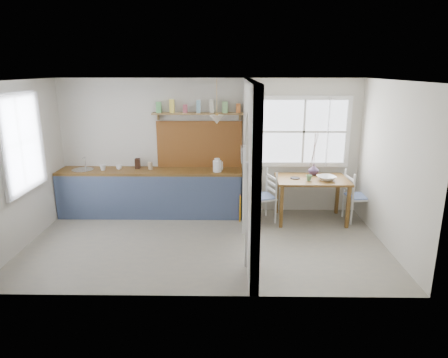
{
  "coord_description": "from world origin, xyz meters",
  "views": [
    {
      "loc": [
        0.39,
        -6.05,
        2.77
      ],
      "look_at": [
        0.29,
        0.29,
        1.01
      ],
      "focal_mm": 32.0,
      "sensor_mm": 36.0,
      "label": 1
    }
  ],
  "objects_px": {
    "chair_right": "(358,196)",
    "chair_left": "(261,196)",
    "vase": "(314,170)",
    "dining_table": "(311,199)",
    "kettle": "(217,165)"
  },
  "relations": [
    {
      "from": "vase",
      "to": "dining_table",
      "type": "bearing_deg",
      "value": -105.82
    },
    {
      "from": "chair_left",
      "to": "chair_right",
      "type": "bearing_deg",
      "value": 71.57
    },
    {
      "from": "chair_left",
      "to": "vase",
      "type": "bearing_deg",
      "value": 87.07
    },
    {
      "from": "chair_right",
      "to": "chair_left",
      "type": "bearing_deg",
      "value": 84.88
    },
    {
      "from": "dining_table",
      "to": "chair_left",
      "type": "relative_size",
      "value": 1.35
    },
    {
      "from": "dining_table",
      "to": "chair_right",
      "type": "bearing_deg",
      "value": 0.54
    },
    {
      "from": "dining_table",
      "to": "vase",
      "type": "xyz_separation_m",
      "value": [
        0.07,
        0.26,
        0.51
      ]
    },
    {
      "from": "dining_table",
      "to": "vase",
      "type": "relative_size",
      "value": 6.27
    },
    {
      "from": "chair_right",
      "to": "vase",
      "type": "height_order",
      "value": "vase"
    },
    {
      "from": "chair_left",
      "to": "dining_table",
      "type": "bearing_deg",
      "value": 73.13
    },
    {
      "from": "chair_right",
      "to": "kettle",
      "type": "xyz_separation_m",
      "value": [
        -2.64,
        0.13,
        0.55
      ]
    },
    {
      "from": "chair_left",
      "to": "chair_right",
      "type": "relative_size",
      "value": 1.01
    },
    {
      "from": "chair_left",
      "to": "kettle",
      "type": "bearing_deg",
      "value": -123.39
    },
    {
      "from": "chair_right",
      "to": "vase",
      "type": "xyz_separation_m",
      "value": [
        -0.81,
        0.25,
        0.44
      ]
    },
    {
      "from": "kettle",
      "to": "chair_right",
      "type": "bearing_deg",
      "value": -25.29
    }
  ]
}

